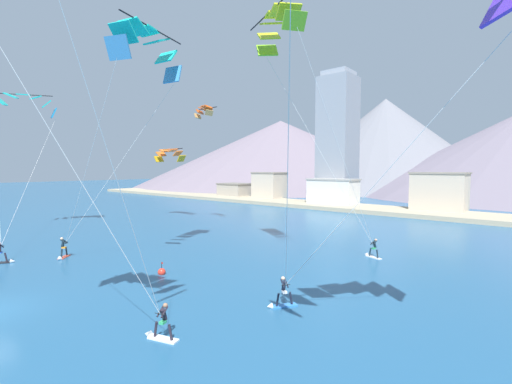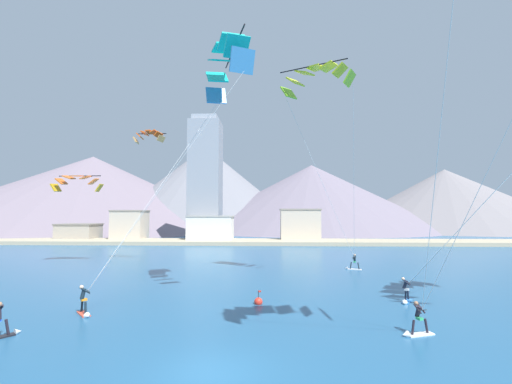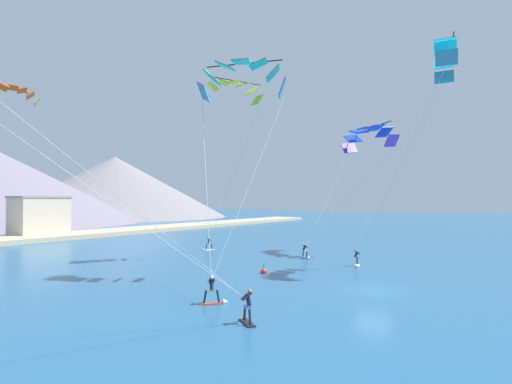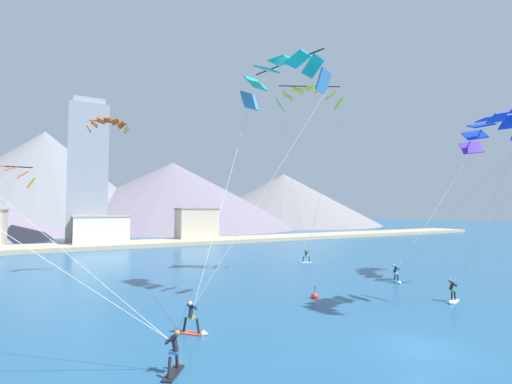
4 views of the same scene
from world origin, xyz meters
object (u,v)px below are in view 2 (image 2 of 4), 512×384
at_px(parafoil_kite_distant_high_outer, 149,135).
at_px(race_marker_buoy, 258,302).
at_px(kitesurfer_near_trail, 416,326).
at_px(kitesurfer_far_left, 406,295).
at_px(parafoil_kite_far_right, 317,77).
at_px(kitesurfer_near_lead, 3,325).
at_px(parafoil_kite_mid_center, 226,63).
at_px(kitesurfer_far_right, 353,265).
at_px(parafoil_kite_distant_low_drift, 78,181).
at_px(kitesurfer_mid_center, 84,305).

xyz_separation_m(parafoil_kite_distant_high_outer, race_marker_buoy, (13.24, -15.74, -14.96)).
relative_size(kitesurfer_near_trail, parafoil_kite_distant_high_outer, 0.45).
height_order(kitesurfer_far_left, parafoil_kite_far_right, parafoil_kite_far_right).
height_order(kitesurfer_near_lead, kitesurfer_near_trail, kitesurfer_near_lead).
height_order(kitesurfer_far_left, parafoil_kite_mid_center, parafoil_kite_mid_center).
distance_m(kitesurfer_near_trail, parafoil_kite_distant_high_outer, 33.41).
height_order(kitesurfer_far_right, parafoil_kite_distant_high_outer, parafoil_kite_distant_high_outer).
bearing_deg(parafoil_kite_mid_center, race_marker_buoy, -15.51).
height_order(parafoil_kite_mid_center, parafoil_kite_far_right, parafoil_kite_far_right).
xyz_separation_m(parafoil_kite_distant_low_drift, race_marker_buoy, (22.05, -16.52, -9.71)).
xyz_separation_m(kitesurfer_far_left, kitesurfer_far_right, (-0.29, 13.65, 0.00)).
xyz_separation_m(kitesurfer_near_trail, parafoil_kite_far_right, (-2.91, 12.67, 17.81)).
bearing_deg(kitesurfer_far_left, race_marker_buoy, -174.99).
distance_m(kitesurfer_far_right, parafoil_kite_distant_low_drift, 33.17).
height_order(kitesurfer_near_lead, kitesurfer_far_left, kitesurfer_near_lead).
distance_m(kitesurfer_far_right, race_marker_buoy, 17.47).
xyz_separation_m(kitesurfer_near_trail, kitesurfer_mid_center, (-18.20, 2.64, 0.10)).
height_order(parafoil_kite_mid_center, parafoil_kite_distant_high_outer, parafoil_kite_mid_center).
bearing_deg(race_marker_buoy, parafoil_kite_far_right, 54.71).
bearing_deg(race_marker_buoy, kitesurfer_far_right, 56.25).
xyz_separation_m(kitesurfer_near_trail, race_marker_buoy, (-7.96, 5.52, -0.31)).
bearing_deg(kitesurfer_mid_center, kitesurfer_near_trail, -8.26).
xyz_separation_m(kitesurfer_mid_center, race_marker_buoy, (10.23, 2.88, -0.41)).
bearing_deg(kitesurfer_mid_center, kitesurfer_far_left, 10.53).
height_order(kitesurfer_far_right, parafoil_kite_far_right, parafoil_kite_far_right).
xyz_separation_m(kitesurfer_near_lead, parafoil_kite_mid_center, (9.88, 7.26, 16.18)).
height_order(kitesurfer_near_lead, race_marker_buoy, kitesurfer_near_lead).
bearing_deg(parafoil_kite_far_right, kitesurfer_far_right, 57.80).
relative_size(parafoil_kite_distant_low_drift, race_marker_buoy, 5.71).
relative_size(kitesurfer_near_lead, parafoil_kite_distant_low_drift, 0.32).
distance_m(kitesurfer_near_lead, race_marker_buoy, 13.91).
bearing_deg(kitesurfer_near_trail, kitesurfer_near_lead, -176.93).
xyz_separation_m(kitesurfer_far_left, race_marker_buoy, (-9.99, -0.88, -0.33)).
bearing_deg(parafoil_kite_far_right, parafoil_kite_distant_high_outer, 154.81).
bearing_deg(kitesurfer_far_right, parafoil_kite_distant_high_outer, 176.95).
xyz_separation_m(kitesurfer_mid_center, parafoil_kite_distant_high_outer, (-3.01, 18.63, 14.55)).
xyz_separation_m(kitesurfer_far_left, parafoil_kite_distant_low_drift, (-32.04, 15.65, 9.38)).
bearing_deg(race_marker_buoy, kitesurfer_near_trail, -34.75).
relative_size(parafoil_kite_mid_center, parafoil_kite_distant_low_drift, 2.86).
bearing_deg(parafoil_kite_distant_high_outer, kitesurfer_near_lead, -87.44).
bearing_deg(kitesurfer_far_right, parafoil_kite_mid_center, -131.02).
bearing_deg(parafoil_kite_distant_high_outer, kitesurfer_mid_center, -80.84).
xyz_separation_m(parafoil_kite_far_right, race_marker_buoy, (-5.05, -7.14, -18.12)).
height_order(kitesurfer_far_left, parafoil_kite_distant_high_outer, parafoil_kite_distant_high_outer).
relative_size(kitesurfer_near_lead, parafoil_kite_far_right, 0.10).
relative_size(parafoil_kite_mid_center, race_marker_buoy, 16.32).
relative_size(kitesurfer_far_right, parafoil_kite_distant_high_outer, 0.45).
relative_size(kitesurfer_far_left, kitesurfer_far_right, 0.96).
distance_m(kitesurfer_mid_center, parafoil_kite_mid_center, 18.35).
bearing_deg(kitesurfer_near_lead, kitesurfer_mid_center, 61.70).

